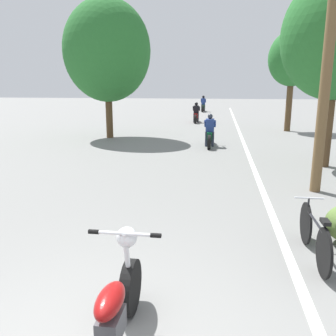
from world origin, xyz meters
TOP-DOWN VIEW (x-y plane):
  - lane_stripe_edge at (2.08, 12.25)m, footprint 0.14×48.00m
  - utility_pole at (3.32, 6.13)m, footprint 1.10×0.24m
  - roadside_tree_right_near at (4.26, 8.95)m, footprint 3.15×2.83m
  - roadside_tree_right_far at (4.67, 17.57)m, footprint 2.49×2.24m
  - roadside_tree_left at (-4.18, 13.90)m, footprint 4.00×3.60m
  - motorcycle_foreground at (0.07, 0.31)m, footprint 0.76×2.06m
  - motorcycle_rider_lead at (0.62, 12.09)m, footprint 0.50×1.96m
  - motorcycle_rider_mid at (-0.53, 21.26)m, footprint 0.50×1.98m
  - motorcycle_rider_far at (-0.51, 30.80)m, footprint 0.50×2.07m
  - bicycle_parked at (2.42, 2.59)m, footprint 0.44×1.72m

SIDE VIEW (x-z plane):
  - lane_stripe_edge at x=2.08m, z-range 0.00..0.01m
  - bicycle_parked at x=2.42m, z-range -0.03..0.76m
  - motorcycle_foreground at x=0.07m, z-range -0.10..0.96m
  - motorcycle_rider_lead at x=0.62m, z-range -0.16..1.17m
  - motorcycle_rider_mid at x=-0.53m, z-range -0.16..1.18m
  - motorcycle_rider_far at x=-0.51m, z-range -0.18..1.28m
  - utility_pole at x=3.32m, z-range 0.09..7.07m
  - roadside_tree_right_far at x=4.67m, z-range 1.14..6.38m
  - roadside_tree_right_near at x=4.26m, z-range 0.99..6.64m
  - roadside_tree_left at x=-4.18m, z-range 0.83..7.11m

